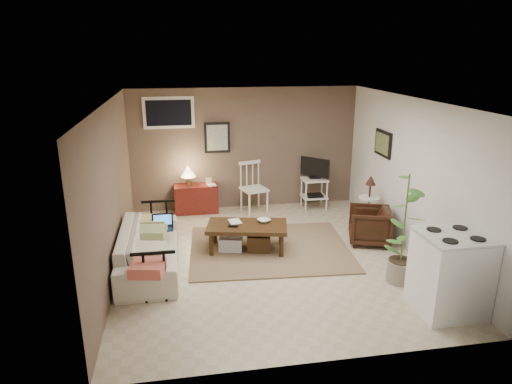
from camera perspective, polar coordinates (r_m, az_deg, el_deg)
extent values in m
plane|color=#C1B293|center=(7.14, 1.67, -8.25)|extent=(5.00, 5.00, 0.00)
cube|color=black|center=(8.96, -4.87, 6.80)|extent=(0.50, 0.03, 0.60)
cube|color=black|center=(8.30, 15.60, 5.86)|extent=(0.03, 0.60, 0.45)
cube|color=silver|center=(8.85, -10.85, 9.71)|extent=(0.96, 0.03, 0.60)
cube|color=#876B4E|center=(7.44, 1.71, -7.05)|extent=(2.66, 2.19, 0.02)
cube|color=#3C2410|center=(7.22, -1.13, -4.33)|extent=(1.36, 0.89, 0.06)
cylinder|color=#3C2410|center=(7.13, -5.61, -6.60)|extent=(0.07, 0.07, 0.40)
cylinder|color=#3C2410|center=(7.07, 3.19, -6.75)|extent=(0.07, 0.07, 0.40)
cylinder|color=#3C2410|center=(7.57, -5.14, -5.12)|extent=(0.07, 0.07, 0.40)
cylinder|color=#3C2410|center=(7.51, 3.14, -5.26)|extent=(0.07, 0.07, 0.40)
cube|color=black|center=(7.12, -2.86, -4.26)|extent=(0.16, 0.08, 0.02)
cube|color=#4D311B|center=(7.32, 0.36, -6.32)|extent=(0.42, 0.38, 0.27)
cube|color=silver|center=(7.35, -3.16, -6.41)|extent=(0.42, 0.38, 0.23)
imported|color=white|center=(6.88, -13.27, -6.05)|extent=(0.61, 2.09, 0.82)
cube|color=black|center=(7.12, -11.57, -4.55)|extent=(0.32, 0.22, 0.02)
cube|color=black|center=(7.19, -11.60, -3.40)|extent=(0.32, 0.02, 0.20)
cube|color=#3482EE|center=(7.18, -11.61, -3.42)|extent=(0.27, 0.00, 0.16)
cube|color=maroon|center=(9.05, -7.46, -0.83)|extent=(0.84, 0.37, 0.56)
cylinder|color=olive|center=(8.91, -8.45, 1.34)|extent=(0.09, 0.09, 0.19)
cone|color=#FDECB6|center=(8.85, -8.50, 2.62)|extent=(0.28, 0.28, 0.22)
cube|color=tan|center=(8.98, -5.95, 1.39)|extent=(0.11, 0.02, 0.14)
cube|color=silver|center=(8.93, -0.23, 0.36)|extent=(0.56, 0.56, 0.04)
cylinder|color=silver|center=(8.76, -0.83, -1.68)|extent=(0.04, 0.04, 0.45)
cylinder|color=silver|center=(8.92, 1.42, -1.33)|extent=(0.04, 0.04, 0.45)
cylinder|color=silver|center=(9.09, -1.86, -0.96)|extent=(0.04, 0.04, 0.45)
cylinder|color=silver|center=(9.25, 0.34, -0.63)|extent=(0.04, 0.04, 0.45)
cube|color=silver|center=(8.97, -0.80, 3.72)|extent=(0.45, 0.17, 0.06)
cube|color=silver|center=(9.17, 7.32, 1.56)|extent=(0.49, 0.40, 0.04)
cube|color=silver|center=(9.28, 7.24, -0.56)|extent=(0.49, 0.40, 0.03)
cylinder|color=silver|center=(9.04, 6.26, -0.58)|extent=(0.03, 0.03, 0.63)
cylinder|color=silver|center=(9.17, 8.84, -0.44)|extent=(0.03, 0.03, 0.63)
cylinder|color=silver|center=(9.36, 5.70, 0.05)|extent=(0.03, 0.03, 0.63)
cylinder|color=silver|center=(9.48, 8.20, 0.18)|extent=(0.03, 0.03, 0.63)
cube|color=black|center=(9.16, 7.34, 1.83)|extent=(0.22, 0.13, 0.03)
cube|color=black|center=(9.11, 7.38, 3.08)|extent=(0.47, 0.48, 0.38)
cube|color=#F2A45E|center=(9.11, 7.38, 3.08)|extent=(0.38, 0.39, 0.30)
cube|color=black|center=(9.23, 7.32, -0.54)|extent=(0.31, 0.22, 0.09)
cylinder|color=silver|center=(8.48, 13.71, -4.39)|extent=(0.26, 0.26, 0.03)
cylinder|color=silver|center=(8.38, 13.84, -2.59)|extent=(0.05, 0.05, 0.56)
cylinder|color=silver|center=(8.29, 13.99, -0.71)|extent=(0.37, 0.37, 0.03)
cylinder|color=black|center=(8.25, 14.06, 0.21)|extent=(0.03, 0.03, 0.24)
cone|color=#361A16|center=(8.20, 14.15, 1.45)|extent=(0.19, 0.19, 0.17)
imported|color=black|center=(7.78, 14.01, -3.88)|extent=(0.78, 0.81, 0.67)
cylinder|color=gray|center=(6.71, 17.51, -9.40)|extent=(0.35, 0.35, 0.31)
cylinder|color=#4C602D|center=(6.41, 18.13, -3.19)|extent=(0.02, 0.02, 1.23)
cube|color=white|center=(6.07, 23.06, -9.46)|extent=(0.76, 0.71, 0.98)
cube|color=silver|center=(5.87, 23.64, -5.04)|extent=(0.78, 0.73, 0.03)
cylinder|color=black|center=(5.64, 23.12, -5.65)|extent=(0.17, 0.17, 0.01)
cylinder|color=black|center=(5.83, 26.02, -5.30)|extent=(0.17, 0.17, 0.01)
cylinder|color=black|center=(5.91, 21.35, -4.40)|extent=(0.17, 0.17, 0.01)
cylinder|color=black|center=(6.09, 24.17, -4.10)|extent=(0.17, 0.17, 0.01)
imported|color=#3C2410|center=(7.28, 0.99, -3.04)|extent=(0.20, 0.12, 0.20)
imported|color=#3C2410|center=(7.24, -3.36, -2.96)|extent=(0.18, 0.04, 0.25)
imported|color=#3C2410|center=(8.85, -6.05, 1.38)|extent=(0.15, 0.04, 0.20)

